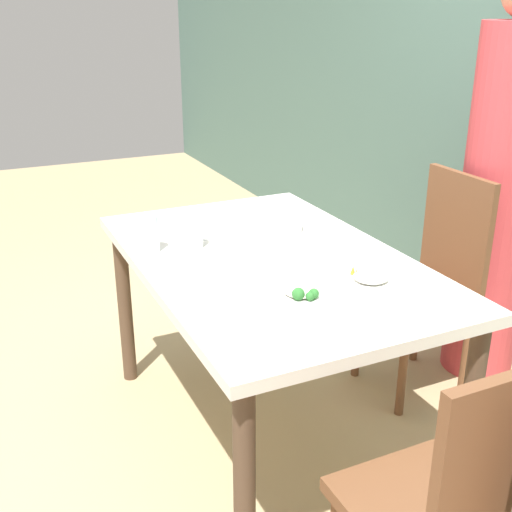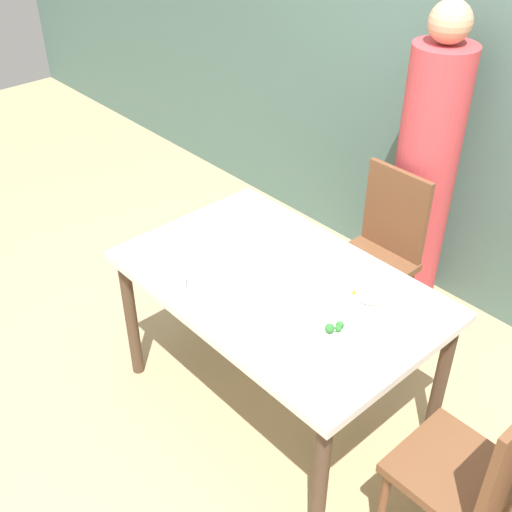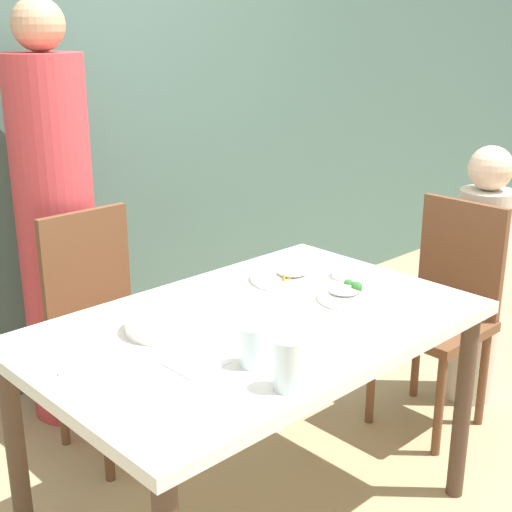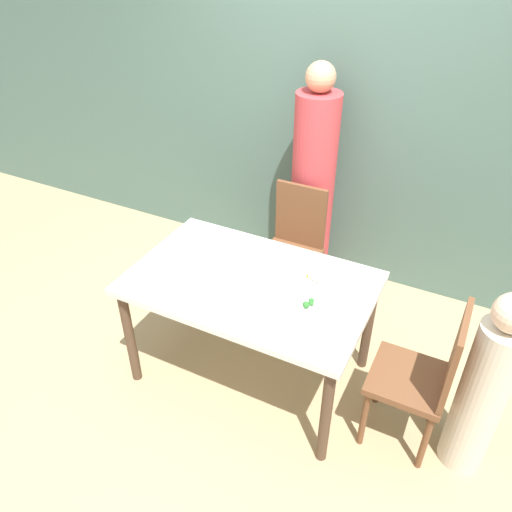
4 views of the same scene
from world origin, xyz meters
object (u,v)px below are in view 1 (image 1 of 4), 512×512
Objects in this scene: bowl_curry at (273,224)px; glass_water_tall at (148,233)px; chair_child_spot at (458,511)px; plate_rice_adult at (296,297)px; person_adult at (499,200)px; chair_adult_spot at (430,276)px.

bowl_curry is 1.68× the size of glass_water_tall.
chair_child_spot is 4.27× the size of plate_rice_adult.
bowl_curry is (-1.29, 0.17, 0.27)m from chair_child_spot.
person_adult is 1.00m from bowl_curry.
glass_water_tall reaches higher than bowl_curry.
plate_rice_adult is at bearing -85.45° from chair_child_spot.
bowl_curry is (-0.19, -0.65, 0.27)m from chair_adult_spot.
chair_adult_spot reaches higher than glass_water_tall.
plate_rice_adult is (0.42, -0.87, 0.26)m from chair_adult_spot.
chair_child_spot is at bearing 4.55° from plate_rice_adult.
glass_water_tall is (-0.17, -1.48, 0.01)m from person_adult.
glass_water_tall is at bearing -154.51° from plate_rice_adult.
person_adult reaches higher than bowl_curry.
plate_rice_adult is 1.63× the size of glass_water_tall.
person_adult is 7.81× the size of plate_rice_adult.
person_adult is 12.71× the size of glass_water_tall.
glass_water_tall is (-1.27, -0.34, 0.31)m from chair_child_spot.
person_adult is at bearing 83.30° from glass_water_tall.
bowl_curry is at bearing -100.96° from person_adult.
person_adult is at bearing -136.24° from chair_child_spot.
plate_rice_adult is at bearing 25.49° from glass_water_tall.
chair_adult_spot is 1.00× the size of chair_child_spot.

